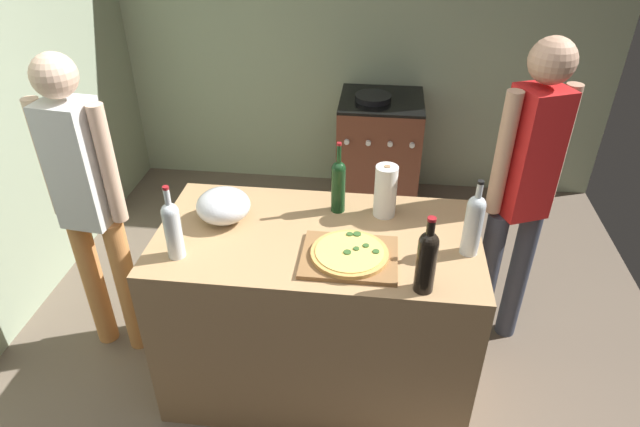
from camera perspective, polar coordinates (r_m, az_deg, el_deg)
name	(u,v)px	position (r m, az deg, el deg)	size (l,w,h in m)	color
ground_plane	(324,285)	(3.59, 0.41, -7.40)	(4.02, 3.38, 0.02)	#6B5B4C
kitchen_wall_rear	(346,22)	(4.30, 2.75, 19.21)	(4.02, 0.10, 2.60)	#99A889
kitchen_wall_left	(8,78)	(3.56, -29.68, 12.15)	(0.10, 3.38, 2.60)	#99A889
counter	(318,311)	(2.73, -0.25, -10.05)	(1.45, 0.77, 0.91)	tan
cutting_board	(349,257)	(2.30, 3.07, -4.55)	(0.40, 0.32, 0.02)	olive
pizza	(350,253)	(2.29, 3.10, -4.12)	(0.33, 0.33, 0.03)	tan
mixing_bowl	(223,206)	(2.54, -10.00, 0.80)	(0.25, 0.25, 0.15)	#B2B2B7
paper_towel_roll	(385,191)	(2.54, 6.81, 2.32)	(0.10, 0.10, 0.26)	white
wine_bottle_clear	(173,228)	(2.32, -15.05, -1.42)	(0.07, 0.07, 0.34)	silver
wine_bottle_amber	(338,184)	(2.54, 1.92, 3.09)	(0.07, 0.07, 0.35)	#143819
wine_bottle_dark	(474,222)	(2.34, 15.65, -0.90)	(0.08, 0.08, 0.35)	silver
wine_bottle_green	(427,259)	(2.10, 11.01, -4.64)	(0.08, 0.08, 0.33)	black
stove	(378,153)	(4.21, 6.09, 6.25)	(0.60, 0.61, 0.91)	brown
person_in_stripes	(87,197)	(2.86, -23.05, 1.58)	(0.39, 0.22, 1.65)	#D88C4C
person_in_red	(523,187)	(2.83, 20.34, 2.59)	(0.35, 0.27, 1.70)	#383D4C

